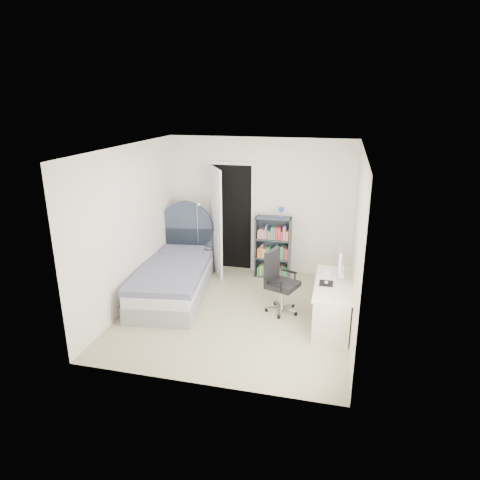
% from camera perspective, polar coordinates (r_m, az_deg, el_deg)
% --- Properties ---
extents(room_shell, '(3.50, 3.70, 2.60)m').
position_cam_1_polar(room_shell, '(6.23, -0.49, 0.63)').
color(room_shell, gray).
rests_on(room_shell, ground).
extents(door, '(0.92, 0.73, 2.06)m').
position_cam_1_polar(door, '(7.89, -2.55, 2.85)').
color(door, black).
rests_on(door, ground).
extents(bed, '(1.31, 2.33, 1.36)m').
position_cam_1_polar(bed, '(7.28, -8.76, -4.80)').
color(bed, gray).
rests_on(bed, ground).
extents(nightstand, '(0.40, 0.40, 0.59)m').
position_cam_1_polar(nightstand, '(8.24, -4.88, -1.26)').
color(nightstand, tan).
rests_on(nightstand, ground).
extents(floor_lamp, '(0.20, 0.20, 1.38)m').
position_cam_1_polar(floor_lamp, '(7.96, -5.51, -0.64)').
color(floor_lamp, silver).
rests_on(floor_lamp, ground).
extents(bookcase, '(0.63, 0.27, 1.35)m').
position_cam_1_polar(bookcase, '(7.81, 4.49, -1.30)').
color(bookcase, '#353F49').
rests_on(bookcase, ground).
extents(desk, '(0.53, 1.33, 1.09)m').
position_cam_1_polar(desk, '(6.40, 12.25, -7.95)').
color(desk, beige).
rests_on(desk, ground).
extents(office_chair, '(0.55, 0.56, 0.97)m').
position_cam_1_polar(office_chair, '(6.58, 5.12, -5.11)').
color(office_chair, silver).
rests_on(office_chair, ground).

